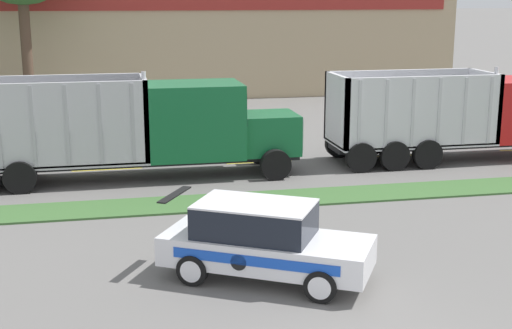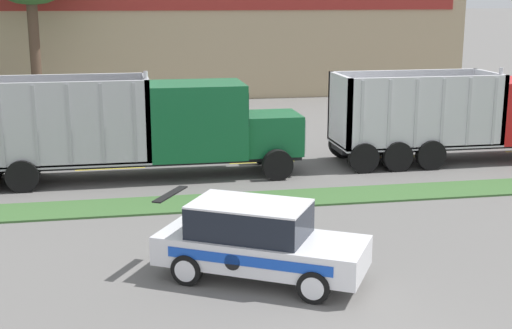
% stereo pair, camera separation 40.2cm
% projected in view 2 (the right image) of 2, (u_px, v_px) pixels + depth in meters
% --- Properties ---
extents(grass_verge, '(120.00, 1.72, 0.06)m').
position_uv_depth(grass_verge, '(250.00, 200.00, 20.89)').
color(grass_verge, '#3D6633').
rests_on(grass_verge, ground_plane).
extents(centre_line_3, '(2.40, 0.14, 0.01)m').
position_uv_depth(centre_line_3, '(110.00, 169.00, 24.81)').
color(centre_line_3, yellow).
rests_on(centre_line_3, ground_plane).
extents(centre_line_4, '(2.40, 0.14, 0.01)m').
position_uv_depth(centre_line_4, '(262.00, 162.00, 25.78)').
color(centre_line_4, yellow).
rests_on(centre_line_4, ground_plane).
extents(centre_line_5, '(2.40, 0.14, 0.01)m').
position_uv_depth(centre_line_5, '(403.00, 156.00, 26.74)').
color(centre_line_5, yellow).
rests_on(centre_line_5, ground_plane).
extents(dump_truck_lead, '(10.88, 2.66, 3.44)m').
position_uv_depth(dump_truck_lead, '(500.00, 118.00, 26.04)').
color(dump_truck_lead, black).
rests_on(dump_truck_lead, ground_plane).
extents(dump_truck_mid, '(11.98, 2.62, 3.60)m').
position_uv_depth(dump_truck_mid, '(154.00, 129.00, 23.35)').
color(dump_truck_mid, black).
rests_on(dump_truck_mid, ground_plane).
extents(rally_car, '(4.66, 3.68, 1.69)m').
position_uv_depth(rally_car, '(257.00, 240.00, 15.03)').
color(rally_car, white).
rests_on(rally_car, ground_plane).
extents(store_building_backdrop, '(35.52, 12.10, 5.92)m').
position_uv_depth(store_building_backdrop, '(164.00, 42.00, 45.78)').
color(store_building_backdrop, tan).
rests_on(store_building_backdrop, ground_plane).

